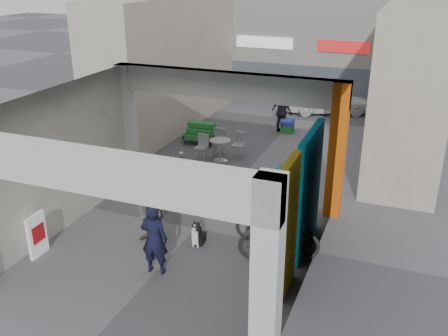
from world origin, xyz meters
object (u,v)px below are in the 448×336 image
at_px(man_elderly, 278,194).
at_px(bicycle_front, 274,226).
at_px(man_back_turned, 153,211).
at_px(cafe_set, 220,149).
at_px(border_collie, 197,235).
at_px(produce_stand, 200,136).
at_px(white_van, 327,99).
at_px(man_with_dog, 154,239).
at_px(man_crates, 282,112).
at_px(bicycle_rear, 279,239).

xyz_separation_m(man_elderly, bicycle_front, (0.23, -1.08, -0.30)).
distance_m(man_back_turned, bicycle_front, 2.80).
xyz_separation_m(cafe_set, border_collie, (1.62, -5.42, -0.05)).
relative_size(produce_stand, border_collie, 1.81).
height_order(border_collie, man_back_turned, man_back_turned).
height_order(bicycle_front, white_van, white_van).
height_order(border_collie, man_with_dog, man_with_dog).
bearing_deg(white_van, border_collie, 155.92).
relative_size(man_with_dog, man_back_turned, 0.95).
distance_m(man_with_dog, bicycle_front, 2.84).
bearing_deg(produce_stand, cafe_set, -33.25).
relative_size(man_back_turned, man_crates, 1.03).
relative_size(produce_stand, man_crates, 0.72).
height_order(cafe_set, bicycle_rear, bicycle_rear).
bearing_deg(border_collie, cafe_set, 104.08).
bearing_deg(bicycle_rear, man_elderly, -1.70).
xyz_separation_m(cafe_set, bicycle_front, (3.26, -4.76, 0.18)).
distance_m(man_with_dog, white_van, 13.53).
height_order(man_elderly, bicycle_front, man_elderly).
relative_size(cafe_set, man_crates, 0.89).
height_order(man_back_turned, white_van, man_back_turned).
xyz_separation_m(cafe_set, man_crates, (1.20, 3.40, 0.50)).
height_order(man_with_dog, man_elderly, man_elderly).
distance_m(produce_stand, bicycle_rear, 7.93).
bearing_deg(man_crates, man_with_dog, 115.01).
distance_m(man_elderly, bicycle_front, 1.15).
height_order(man_back_turned, man_elderly, man_back_turned).
bearing_deg(man_back_turned, man_elderly, 43.44).
bearing_deg(man_with_dog, man_elderly, -128.72).
distance_m(man_back_turned, man_elderly, 3.13).
bearing_deg(bicycle_rear, border_collie, 72.93).
xyz_separation_m(border_collie, man_back_turned, (-0.97, -0.30, 0.58)).
relative_size(man_elderly, man_crates, 0.98).
bearing_deg(white_van, cafe_set, 140.30).
bearing_deg(bicycle_front, man_back_turned, 109.48).
bearing_deg(produce_stand, man_elderly, -40.74).
height_order(man_back_turned, man_crates, man_back_turned).
height_order(produce_stand, border_collie, produce_stand).
distance_m(cafe_set, bicycle_front, 5.78).
bearing_deg(cafe_set, man_with_dog, -79.50).
bearing_deg(cafe_set, border_collie, -73.35).
relative_size(man_elderly, white_van, 0.43).
relative_size(produce_stand, man_with_dog, 0.74).
distance_m(cafe_set, produce_stand, 1.54).
distance_m(man_with_dog, bicycle_rear, 2.69).
bearing_deg(bicycle_rear, man_with_dog, 102.17).
bearing_deg(produce_stand, bicycle_front, -45.11).
bearing_deg(man_back_turned, border_collie, 19.95).
distance_m(produce_stand, man_with_dog, 8.13).
relative_size(produce_stand, man_elderly, 0.74).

